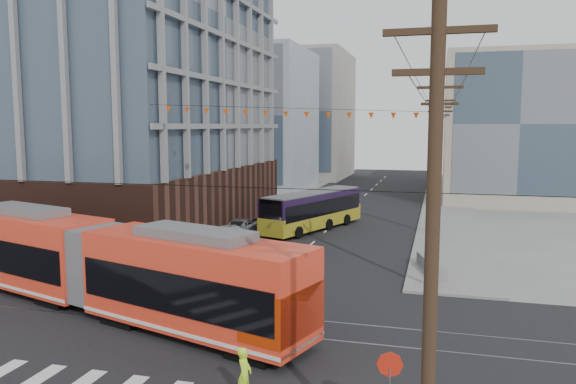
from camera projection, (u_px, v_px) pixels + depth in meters
The scene contains 15 objects.
ground at pixel (187, 358), 20.26m from camera, with size 160.00×160.00×0.00m, color slate.
office_building at pixel (60, 53), 46.34m from camera, with size 30.00×25.00×28.60m, color #381E16.
bg_bldg_nw_near at pixel (239, 121), 73.46m from camera, with size 18.00×16.00×18.00m, color #8C99A5.
bg_bldg_ne_near at pixel (511, 129), 61.16m from camera, with size 14.00×14.00×16.00m, color gray.
bg_bldg_nw_far at pixel (298, 116), 91.73m from camera, with size 16.00×18.00×20.00m, color gray.
bg_bldg_ne_far at pixel (509, 135), 79.92m from camera, with size 16.00×16.00×14.00m, color #8C99A5.
utility_pole_near at pixel (432, 263), 11.65m from camera, with size 0.30×0.30×11.00m, color black.
utility_pole_far at pixel (440, 148), 71.07m from camera, with size 0.30×0.30×11.00m, color black.
streetcar at pixel (101, 265), 25.37m from camera, with size 21.49×3.02×4.14m, color red, non-canonical shape.
city_bus at pixel (313, 210), 45.11m from camera, with size 2.43×11.20×3.17m, color black, non-canonical shape.
parked_car_silver at pixel (223, 242), 36.73m from camera, with size 1.58×4.54×1.50m, color #9B9B9B.
parked_car_white at pixel (230, 234), 40.08m from camera, with size 1.82×4.48×1.30m, color silver.
parked_car_grey at pixel (241, 226), 43.17m from camera, with size 2.10×4.55×1.26m, color slate.
pedestrian at pixel (244, 375), 16.87m from camera, with size 0.63×0.41×1.73m, color #C6FF29.
jersey_barrier at pixel (431, 267), 31.64m from camera, with size 0.95×4.21×0.84m, color slate.
Camera 1 is at (8.60, -17.78, 8.33)m, focal length 35.00 mm.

